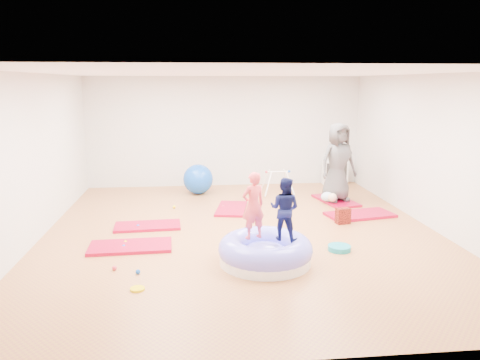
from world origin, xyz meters
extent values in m
cube|color=#9D5839|center=(0.00, 0.00, 0.00)|extent=(7.00, 8.00, 0.01)
cube|color=white|center=(0.00, 0.00, 2.80)|extent=(7.00, 8.00, 0.01)
cube|color=silver|center=(0.00, 4.00, 1.40)|extent=(7.00, 0.01, 2.80)
cube|color=silver|center=(0.00, -4.00, 1.40)|extent=(7.00, 0.01, 2.80)
cube|color=silver|center=(-3.50, 0.00, 1.40)|extent=(0.01, 8.00, 2.80)
cube|color=silver|center=(3.50, 0.00, 1.40)|extent=(0.01, 8.00, 2.80)
cube|color=#9B0027|center=(-1.89, -0.62, 0.03)|extent=(1.35, 0.71, 0.06)
cube|color=#9B0027|center=(-1.71, 0.49, 0.03)|extent=(1.24, 0.67, 0.05)
cube|color=#9B0027|center=(-0.05, 1.54, 0.02)|extent=(0.80, 1.25, 0.05)
cube|color=#9B0027|center=(2.49, 0.79, 0.03)|extent=(1.43, 0.90, 0.06)
cube|color=#9B0027|center=(2.35, 1.98, 0.03)|extent=(0.85, 1.33, 0.05)
cylinder|color=white|center=(0.19, -1.48, 0.08)|extent=(1.36, 1.36, 0.15)
torus|color=#6A6AF6|center=(0.19, -1.48, 0.22)|extent=(1.41, 1.41, 0.37)
ellipsoid|color=#6A6AF6|center=(0.19, -1.48, 0.13)|extent=(0.75, 0.75, 0.34)
imported|color=#F4474E|center=(0.02, -1.37, 0.91)|extent=(0.43, 0.36, 1.01)
imported|color=#0D1240|center=(0.47, -1.48, 0.88)|extent=(0.57, 0.54, 0.94)
imported|color=#434345|center=(2.35, 1.92, 0.92)|extent=(0.96, 0.75, 1.73)
ellipsoid|color=#B0C8E7|center=(2.16, 1.80, 0.17)|extent=(0.40, 0.26, 0.23)
sphere|color=beige|center=(2.16, 1.62, 0.19)|extent=(0.19, 0.19, 0.19)
sphere|color=#F0D500|center=(-1.99, -0.44, 0.03)|extent=(0.07, 0.07, 0.07)
sphere|color=#F0D500|center=(-1.26, 1.77, 0.03)|extent=(0.07, 0.07, 0.07)
sphere|color=#CA2C3F|center=(-2.01, -1.53, 0.03)|extent=(0.07, 0.07, 0.07)
sphere|color=#CA2C3F|center=(-0.23, 1.68, 0.03)|extent=(0.07, 0.07, 0.07)
sphere|color=#CA2C3F|center=(0.55, 1.64, 0.03)|extent=(0.07, 0.07, 0.07)
sphere|color=blue|center=(-1.99, -0.64, 0.03)|extent=(0.07, 0.07, 0.07)
sphere|color=blue|center=(-1.66, -1.71, 0.03)|extent=(0.07, 0.07, 0.07)
sphere|color=blue|center=(-1.89, 0.46, 0.03)|extent=(0.07, 0.07, 0.07)
sphere|color=blue|center=(-0.72, 3.08, 0.36)|extent=(0.72, 0.72, 0.72)
sphere|color=orange|center=(-0.72, 3.17, 0.21)|extent=(0.42, 0.42, 0.42)
cylinder|color=white|center=(0.91, 2.60, 0.30)|extent=(0.21, 0.22, 0.57)
cylinder|color=white|center=(0.91, 3.08, 0.30)|extent=(0.21, 0.22, 0.57)
cylinder|color=white|center=(1.44, 2.60, 0.30)|extent=(0.21, 0.22, 0.57)
cylinder|color=white|center=(1.44, 3.08, 0.30)|extent=(0.21, 0.22, 0.57)
cylinder|color=white|center=(1.18, 2.84, 0.55)|extent=(0.55, 0.03, 0.03)
sphere|color=#CA2C3F|center=(0.90, 2.84, 0.55)|extent=(0.07, 0.07, 0.07)
sphere|color=blue|center=(1.45, 2.84, 0.55)|extent=(0.07, 0.07, 0.07)
cube|color=white|center=(2.89, 3.80, 0.32)|extent=(0.63, 0.31, 0.63)
cube|color=#2C2C2C|center=(2.89, 3.65, 0.32)|extent=(0.54, 0.02, 0.54)
cube|color=white|center=(2.89, 3.75, 0.32)|extent=(0.02, 0.21, 0.55)
cube|color=white|center=(2.89, 3.75, 0.32)|extent=(0.55, 0.21, 0.02)
cylinder|color=teal|center=(1.46, -1.09, 0.04)|extent=(0.37, 0.37, 0.08)
cube|color=#A22014|center=(1.98, 0.33, 0.15)|extent=(0.29, 0.20, 0.30)
cylinder|color=#F0D500|center=(-1.61, -2.23, 0.01)|extent=(0.19, 0.19, 0.03)
camera|label=1|loc=(-0.87, -7.99, 2.64)|focal=35.00mm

